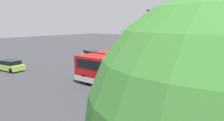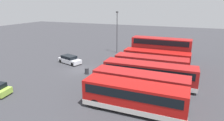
{
  "view_description": "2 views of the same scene",
  "coord_description": "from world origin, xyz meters",
  "px_view_note": "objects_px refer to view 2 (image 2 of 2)",
  "views": [
    {
      "loc": [
        25.28,
        24.19,
        6.39
      ],
      "look_at": [
        1.59,
        4.58,
        1.1
      ],
      "focal_mm": 35.61,
      "sensor_mm": 36.0,
      "label": 1
    },
    {
      "loc": [
        25.71,
        16.05,
        10.39
      ],
      "look_at": [
        -1.2,
        5.13,
        1.87
      ],
      "focal_mm": 31.11,
      "sensor_mm": 36.0,
      "label": 2
    }
  ],
  "objects_px": {
    "bus_single_deck_fourth": "(149,73)",
    "waste_bin_yellow": "(87,71)",
    "car_hatchback_silver": "(70,60)",
    "bus_single_deck_third": "(151,65)",
    "bus_single_deck_sixth": "(134,96)",
    "lamp_post_tall": "(117,29)",
    "bus_double_decker_near_end": "(161,50)",
    "box_truck_blue": "(167,46)",
    "bus_single_deck_second": "(156,59)",
    "bus_single_deck_fifth": "(140,84)"
  },
  "relations": [
    {
      "from": "bus_single_deck_sixth",
      "to": "waste_bin_yellow",
      "type": "relative_size",
      "value": 10.84
    },
    {
      "from": "bus_single_deck_fifth",
      "to": "lamp_post_tall",
      "type": "height_order",
      "value": "lamp_post_tall"
    },
    {
      "from": "bus_single_deck_third",
      "to": "box_truck_blue",
      "type": "height_order",
      "value": "box_truck_blue"
    },
    {
      "from": "bus_single_deck_sixth",
      "to": "box_truck_blue",
      "type": "distance_m",
      "value": 24.81
    },
    {
      "from": "bus_single_deck_second",
      "to": "box_truck_blue",
      "type": "height_order",
      "value": "box_truck_blue"
    },
    {
      "from": "bus_single_deck_sixth",
      "to": "waste_bin_yellow",
      "type": "bearing_deg",
      "value": -128.52
    },
    {
      "from": "bus_double_decker_near_end",
      "to": "bus_single_deck_fourth",
      "type": "distance_m",
      "value": 10.86
    },
    {
      "from": "bus_single_deck_second",
      "to": "bus_single_deck_sixth",
      "type": "bearing_deg",
      "value": 1.04
    },
    {
      "from": "bus_single_deck_fourth",
      "to": "bus_single_deck_sixth",
      "type": "bearing_deg",
      "value": -0.43
    },
    {
      "from": "box_truck_blue",
      "to": "bus_single_deck_sixth",
      "type": "bearing_deg",
      "value": -0.54
    },
    {
      "from": "bus_double_decker_near_end",
      "to": "box_truck_blue",
      "type": "distance_m",
      "value": 6.96
    },
    {
      "from": "bus_single_deck_second",
      "to": "bus_single_deck_third",
      "type": "xyz_separation_m",
      "value": [
        3.73,
        -0.16,
        -0.0
      ]
    },
    {
      "from": "bus_single_deck_third",
      "to": "bus_single_deck_fifth",
      "type": "bearing_deg",
      "value": 1.69
    },
    {
      "from": "box_truck_blue",
      "to": "waste_bin_yellow",
      "type": "relative_size",
      "value": 8.26
    },
    {
      "from": "box_truck_blue",
      "to": "lamp_post_tall",
      "type": "distance_m",
      "value": 11.22
    },
    {
      "from": "bus_single_deck_second",
      "to": "bus_single_deck_fourth",
      "type": "height_order",
      "value": "same"
    },
    {
      "from": "bus_double_decker_near_end",
      "to": "lamp_post_tall",
      "type": "relative_size",
      "value": 1.17
    },
    {
      "from": "bus_single_deck_third",
      "to": "box_truck_blue",
      "type": "distance_m",
      "value": 14.2
    },
    {
      "from": "bus_single_deck_fifth",
      "to": "car_hatchback_silver",
      "type": "relative_size",
      "value": 2.24
    },
    {
      "from": "bus_single_deck_sixth",
      "to": "car_hatchback_silver",
      "type": "height_order",
      "value": "bus_single_deck_sixth"
    },
    {
      "from": "bus_double_decker_near_end",
      "to": "waste_bin_yellow",
      "type": "xyz_separation_m",
      "value": [
        10.28,
        -9.45,
        -1.97
      ]
    },
    {
      "from": "bus_single_deck_fourth",
      "to": "car_hatchback_silver",
      "type": "bearing_deg",
      "value": -105.7
    },
    {
      "from": "bus_double_decker_near_end",
      "to": "waste_bin_yellow",
      "type": "height_order",
      "value": "bus_double_decker_near_end"
    },
    {
      "from": "bus_single_deck_third",
      "to": "waste_bin_yellow",
      "type": "relative_size",
      "value": 11.18
    },
    {
      "from": "bus_single_deck_fifth",
      "to": "box_truck_blue",
      "type": "height_order",
      "value": "box_truck_blue"
    },
    {
      "from": "bus_single_deck_fourth",
      "to": "box_truck_blue",
      "type": "height_order",
      "value": "box_truck_blue"
    },
    {
      "from": "bus_double_decker_near_end",
      "to": "bus_single_deck_second",
      "type": "height_order",
      "value": "bus_double_decker_near_end"
    },
    {
      "from": "bus_single_deck_fourth",
      "to": "waste_bin_yellow",
      "type": "height_order",
      "value": "bus_single_deck_fourth"
    },
    {
      "from": "box_truck_blue",
      "to": "car_hatchback_silver",
      "type": "height_order",
      "value": "box_truck_blue"
    },
    {
      "from": "car_hatchback_silver",
      "to": "lamp_post_tall",
      "type": "xyz_separation_m",
      "value": [
        -10.64,
        5.11,
        4.42
      ]
    },
    {
      "from": "bus_single_deck_fourth",
      "to": "bus_double_decker_near_end",
      "type": "bearing_deg",
      "value": -179.11
    },
    {
      "from": "bus_single_deck_third",
      "to": "box_truck_blue",
      "type": "relative_size",
      "value": 1.35
    },
    {
      "from": "lamp_post_tall",
      "to": "waste_bin_yellow",
      "type": "xyz_separation_m",
      "value": [
        14.37,
        0.51,
        -4.65
      ]
    },
    {
      "from": "bus_double_decker_near_end",
      "to": "bus_single_deck_fifth",
      "type": "xyz_separation_m",
      "value": [
        14.74,
        -0.08,
        -0.82
      ]
    },
    {
      "from": "car_hatchback_silver",
      "to": "lamp_post_tall",
      "type": "relative_size",
      "value": 0.55
    },
    {
      "from": "waste_bin_yellow",
      "to": "box_truck_blue",
      "type": "bearing_deg",
      "value": 150.31
    },
    {
      "from": "bus_single_deck_fifth",
      "to": "bus_single_deck_sixth",
      "type": "relative_size",
      "value": 1.05
    },
    {
      "from": "bus_single_deck_fourth",
      "to": "car_hatchback_silver",
      "type": "distance_m",
      "value": 15.86
    },
    {
      "from": "bus_double_decker_near_end",
      "to": "waste_bin_yellow",
      "type": "distance_m",
      "value": 14.1
    },
    {
      "from": "bus_single_deck_second",
      "to": "box_truck_blue",
      "type": "relative_size",
      "value": 1.37
    },
    {
      "from": "bus_single_deck_second",
      "to": "bus_single_deck_sixth",
      "type": "xyz_separation_m",
      "value": [
        14.35,
        0.26,
        -0.0
      ]
    },
    {
      "from": "bus_single_deck_third",
      "to": "box_truck_blue",
      "type": "bearing_deg",
      "value": 177.37
    },
    {
      "from": "bus_single_deck_second",
      "to": "lamp_post_tall",
      "type": "relative_size",
      "value": 1.21
    },
    {
      "from": "car_hatchback_silver",
      "to": "bus_single_deck_third",
      "type": "bearing_deg",
      "value": 87.17
    },
    {
      "from": "bus_single_deck_second",
      "to": "bus_single_deck_fourth",
      "type": "xyz_separation_m",
      "value": [
        7.28,
        0.31,
        0.0
      ]
    },
    {
      "from": "bus_single_deck_sixth",
      "to": "lamp_post_tall",
      "type": "relative_size",
      "value": 1.16
    },
    {
      "from": "bus_single_deck_third",
      "to": "car_hatchback_silver",
      "type": "height_order",
      "value": "bus_single_deck_third"
    },
    {
      "from": "bus_double_decker_near_end",
      "to": "car_hatchback_silver",
      "type": "xyz_separation_m",
      "value": [
        6.54,
        -15.08,
        -1.75
      ]
    },
    {
      "from": "bus_single_deck_sixth",
      "to": "box_truck_blue",
      "type": "xyz_separation_m",
      "value": [
        -24.81,
        0.23,
        0.09
      ]
    },
    {
      "from": "bus_single_deck_sixth",
      "to": "bus_single_deck_second",
      "type": "bearing_deg",
      "value": -178.96
    }
  ]
}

